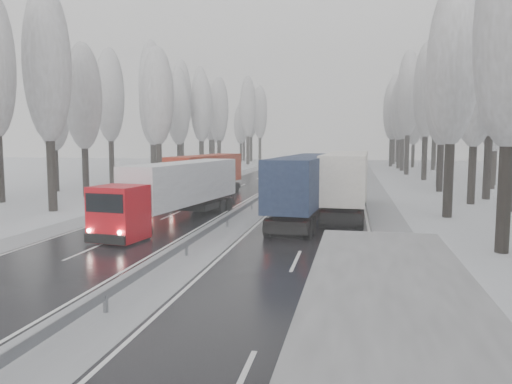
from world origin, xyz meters
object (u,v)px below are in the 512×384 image
(box_truck_distant, at_px, (330,160))
(truck_red_red, at_px, (202,174))
(truck_red_white, at_px, (177,188))
(truck_blue_box, at_px, (308,182))
(truck_cream_box, at_px, (347,178))

(box_truck_distant, bearing_deg, truck_red_red, -95.53)
(box_truck_distant, bearing_deg, truck_red_white, -91.50)
(truck_red_white, xyz_separation_m, truck_red_red, (-2.44, 13.58, 0.03))
(truck_blue_box, distance_m, truck_red_white, 8.99)
(truck_cream_box, relative_size, box_truck_distant, 2.31)
(box_truck_distant, distance_m, truck_red_white, 68.31)
(truck_cream_box, relative_size, truck_red_white, 1.13)
(truck_blue_box, xyz_separation_m, truck_red_white, (-8.43, -3.10, -0.25))
(truck_blue_box, height_order, truck_red_red, truck_blue_box)
(truck_blue_box, height_order, truck_cream_box, truck_cream_box)
(truck_cream_box, height_order, box_truck_distant, truck_cream_box)
(truck_cream_box, bearing_deg, truck_red_red, 156.18)
(truck_red_white, bearing_deg, truck_cream_box, 40.03)
(truck_red_red, bearing_deg, truck_cream_box, -19.15)
(box_truck_distant, bearing_deg, truck_blue_box, -84.36)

